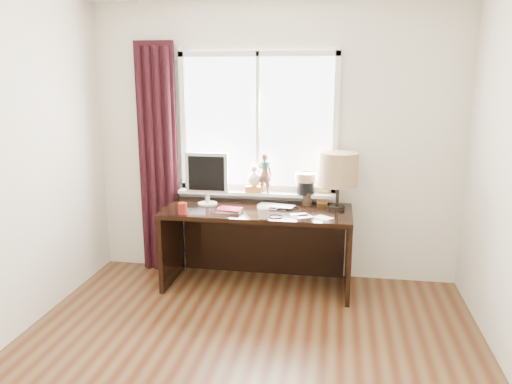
% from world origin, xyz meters
% --- Properties ---
extents(wall_back, '(3.50, 0.00, 2.60)m').
position_xyz_m(wall_back, '(0.00, 2.00, 1.30)').
color(wall_back, beige).
rests_on(wall_back, ground).
extents(laptop, '(0.37, 0.28, 0.03)m').
position_xyz_m(laptop, '(0.06, 1.70, 0.76)').
color(laptop, silver).
rests_on(laptop, desk).
extents(mug, '(0.15, 0.15, 0.11)m').
position_xyz_m(mug, '(-0.00, 1.33, 0.80)').
color(mug, white).
rests_on(mug, desk).
extents(red_cup, '(0.08, 0.08, 0.10)m').
position_xyz_m(red_cup, '(-0.72, 1.36, 0.80)').
color(red_cup, maroon).
rests_on(red_cup, desk).
extents(window, '(1.52, 0.22, 1.40)m').
position_xyz_m(window, '(-0.14, 1.95, 1.30)').
color(window, white).
rests_on(window, ground).
extents(curtain, '(0.38, 0.09, 2.25)m').
position_xyz_m(curtain, '(-1.13, 1.91, 1.12)').
color(curtain, black).
rests_on(curtain, floor).
extents(desk, '(1.70, 0.70, 0.75)m').
position_xyz_m(desk, '(-0.10, 1.73, 0.51)').
color(desk, black).
rests_on(desk, floor).
extents(monitor, '(0.40, 0.18, 0.49)m').
position_xyz_m(monitor, '(-0.59, 1.72, 1.03)').
color(monitor, beige).
rests_on(monitor, desk).
extents(notebook_stack, '(0.24, 0.18, 0.03)m').
position_xyz_m(notebook_stack, '(-0.33, 1.50, 0.77)').
color(notebook_stack, beige).
rests_on(notebook_stack, desk).
extents(brush_holder, '(0.09, 0.09, 0.25)m').
position_xyz_m(brush_holder, '(0.34, 1.84, 0.81)').
color(brush_holder, black).
rests_on(brush_holder, desk).
extents(icon_frame, '(0.10, 0.03, 0.13)m').
position_xyz_m(icon_frame, '(0.48, 1.92, 0.81)').
color(icon_frame, gold).
rests_on(icon_frame, desk).
extents(table_lamp, '(0.35, 0.35, 0.52)m').
position_xyz_m(table_lamp, '(0.61, 1.74, 1.11)').
color(table_lamp, black).
rests_on(table_lamp, desk).
extents(loose_papers, '(0.39, 0.22, 0.00)m').
position_xyz_m(loose_papers, '(0.37, 1.46, 0.75)').
color(loose_papers, white).
rests_on(loose_papers, desk).
extents(desk_cables, '(0.26, 0.44, 0.01)m').
position_xyz_m(desk_cables, '(0.14, 1.55, 0.75)').
color(desk_cables, black).
rests_on(desk_cables, desk).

